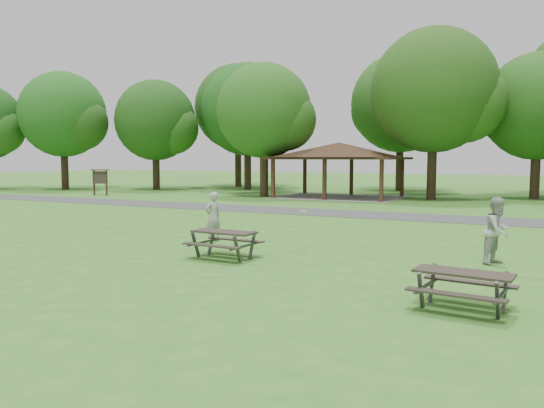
{
  "coord_description": "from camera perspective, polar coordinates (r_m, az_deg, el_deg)",
  "views": [
    {
      "loc": [
        8.31,
        -10.43,
        2.72
      ],
      "look_at": [
        1.0,
        4.0,
        1.3
      ],
      "focal_mm": 35.0,
      "sensor_mm": 36.0,
      "label": 1
    }
  ],
  "objects": [
    {
      "name": "ground",
      "position": [
        13.61,
        -11.52,
        -6.61
      ],
      "size": [
        160.0,
        160.0,
        0.0
      ],
      "primitive_type": "plane",
      "color": "#357521",
      "rests_on": "ground"
    },
    {
      "name": "picnic_table_middle",
      "position": [
        14.41,
        -5.2,
        -3.61
      ],
      "size": [
        1.82,
        1.49,
        0.76
      ],
      "color": "#2C251F",
      "rests_on": "ground"
    },
    {
      "name": "tree_row_e",
      "position": [
        36.23,
        17.17,
        11.23
      ],
      "size": [
        8.4,
        8.0,
        11.02
      ],
      "color": "black",
      "rests_on": "ground"
    },
    {
      "name": "frisbee_thrower",
      "position": [
        17.35,
        -6.34,
        -1.34
      ],
      "size": [
        0.56,
        0.68,
        1.62
      ],
      "primitive_type": "imported",
      "rotation": [
        0.0,
        0.0,
        -1.91
      ],
      "color": "#A1A1A3",
      "rests_on": "ground"
    },
    {
      "name": "tree_row_c",
      "position": [
        45.44,
        -2.53,
        9.82
      ],
      "size": [
        8.19,
        7.8,
        10.67
      ],
      "color": "black",
      "rests_on": "ground"
    },
    {
      "name": "tree_deep_a",
      "position": [
        50.01,
        -3.57,
        10.06
      ],
      "size": [
        8.4,
        8.0,
        11.38
      ],
      "color": "#2F2215",
      "rests_on": "ground"
    },
    {
      "name": "picnic_table_far",
      "position": [
        10.1,
        19.85,
        -7.78
      ],
      "size": [
        1.8,
        1.51,
        0.73
      ],
      "color": "#2B251F",
      "rests_on": "ground"
    },
    {
      "name": "tree_row_f",
      "position": [
        39.08,
        26.81,
        9.05
      ],
      "size": [
        7.35,
        7.0,
        9.55
      ],
      "color": "#331F16",
      "rests_on": "ground"
    },
    {
      "name": "notice_board",
      "position": [
        40.15,
        -18.01,
        2.75
      ],
      "size": [
        1.6,
        0.3,
        1.88
      ],
      "color": "#321B12",
      "rests_on": "ground"
    },
    {
      "name": "asphalt_path",
      "position": [
        25.95,
        8.04,
        -1.03
      ],
      "size": [
        120.0,
        3.2,
        0.02
      ],
      "primitive_type": "cube",
      "color": "#3F3F42",
      "rests_on": "ground"
    },
    {
      "name": "frisbee_catcher",
      "position": [
        14.7,
        23.12,
        -2.66
      ],
      "size": [
        0.94,
        1.03,
        1.71
      ],
      "primitive_type": "imported",
      "rotation": [
        0.0,
        0.0,
        1.14
      ],
      "color": "#ABABAE",
      "rests_on": "ground"
    },
    {
      "name": "tree_row_d",
      "position": [
        37.31,
        -0.73,
        9.69
      ],
      "size": [
        6.93,
        6.6,
        9.27
      ],
      "color": "#2F2114",
      "rests_on": "ground"
    },
    {
      "name": "tree_deep_b",
      "position": [
        44.84,
        13.81,
        10.2
      ],
      "size": [
        8.4,
        8.0,
        11.13
      ],
      "color": "black",
      "rests_on": "ground"
    },
    {
      "name": "frisbee_in_flight",
      "position": [
        15.85,
        3.45,
        -0.77
      ],
      "size": [
        0.26,
        0.26,
        0.02
      ],
      "color": "yellow",
      "rests_on": "ground"
    },
    {
      "name": "tree_row_b",
      "position": [
        46.43,
        -12.34,
        8.53
      ],
      "size": [
        7.14,
        6.8,
        9.28
      ],
      "color": "black",
      "rests_on": "ground"
    },
    {
      "name": "pavilion",
      "position": [
        36.57,
        7.23,
        5.5
      ],
      "size": [
        8.6,
        7.01,
        3.76
      ],
      "color": "#3E2316",
      "rests_on": "ground"
    },
    {
      "name": "tree_row_a",
      "position": [
        48.76,
        -21.46,
        8.7
      ],
      "size": [
        7.56,
        7.2,
        9.97
      ],
      "color": "black",
      "rests_on": "ground"
    }
  ]
}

